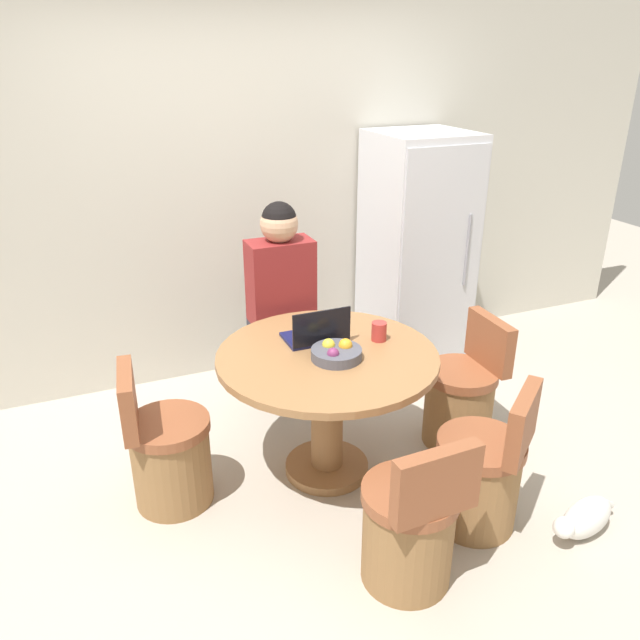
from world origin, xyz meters
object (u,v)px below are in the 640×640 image
object	(u,v)px
chair_right_side	(461,399)
chair_left_side	(168,455)
person_seated	(279,295)
cat	(585,518)
laptop	(316,334)
chair_near_right_corner	(481,476)
dining_table	(327,385)
refrigerator	(416,252)
fruit_bowl	(336,353)
chair_near_camera	(410,529)

from	to	relation	value
chair_right_side	chair_left_side	world-z (taller)	same
person_seated	cat	world-z (taller)	person_seated
chair_right_side	chair_left_side	xyz separation A→B (m)	(-1.72, 0.12, 0.00)
laptop	chair_near_right_corner	bearing A→B (deg)	122.15
dining_table	person_seated	xyz separation A→B (m)	(0.01, 0.81, 0.23)
refrigerator	dining_table	bearing A→B (deg)	-137.47
laptop	fruit_bowl	size ratio (longest dim) A/B	1.26
chair_right_side	person_seated	xyz separation A→B (m)	(-0.85, 0.84, 0.50)
chair_near_right_corner	laptop	distance (m)	1.11
refrigerator	fruit_bowl	xyz separation A→B (m)	(-1.15, -1.15, -0.07)
chair_near_camera	person_seated	xyz separation A→B (m)	(-0.01, 1.67, 0.50)
chair_near_camera	dining_table	bearing A→B (deg)	-90.00
dining_table	refrigerator	bearing A→B (deg)	42.53
chair_right_side	chair_near_right_corner	size ratio (longest dim) A/B	1.00
person_seated	laptop	world-z (taller)	person_seated
refrigerator	laptop	xyz separation A→B (m)	(-1.17, -0.91, -0.06)
chair_near_right_corner	fruit_bowl	distance (m)	0.94
chair_near_right_corner	laptop	xyz separation A→B (m)	(-0.53, 0.84, 0.51)
dining_table	person_seated	bearing A→B (deg)	88.97
chair_left_side	person_seated	world-z (taller)	person_seated
chair_near_right_corner	chair_near_camera	bearing A→B (deg)	-18.25
chair_right_side	laptop	size ratio (longest dim) A/B	2.40
chair_right_side	chair_near_right_corner	distance (m)	0.73
fruit_bowl	chair_left_side	bearing A→B (deg)	169.45
fruit_bowl	cat	bearing A→B (deg)	-43.09
refrigerator	person_seated	size ratio (longest dim) A/B	1.22
refrigerator	chair_near_camera	world-z (taller)	refrigerator
chair_near_camera	laptop	bearing A→B (deg)	-90.54
chair_left_side	chair_right_side	bearing A→B (deg)	-87.94
chair_near_camera	chair_left_side	world-z (taller)	same
refrigerator	chair_left_side	distance (m)	2.33
chair_near_right_corner	fruit_bowl	bearing A→B (deg)	-87.93
dining_table	person_seated	distance (m)	0.84
dining_table	fruit_bowl	world-z (taller)	fruit_bowl
chair_near_right_corner	refrigerator	bearing A→B (deg)	-148.19
chair_near_camera	person_seated	bearing A→B (deg)	-91.30
chair_right_side	laptop	world-z (taller)	laptop
dining_table	cat	bearing A→B (deg)	-44.72
refrigerator	dining_table	size ratio (longest dim) A/B	1.45
person_seated	chair_left_side	bearing A→B (deg)	39.30
dining_table	chair_right_side	world-z (taller)	chair_right_side
chair_near_camera	fruit_bowl	distance (m)	0.93
chair_near_camera	laptop	distance (m)	1.14
person_seated	laptop	bearing A→B (deg)	89.17
chair_left_side	laptop	size ratio (longest dim) A/B	2.40
dining_table	chair_left_side	distance (m)	0.90
chair_right_side	laptop	distance (m)	1.01
refrigerator	laptop	size ratio (longest dim) A/B	5.14
dining_table	chair_near_right_corner	bearing A→B (deg)	-51.84
chair_near_right_corner	cat	distance (m)	0.55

